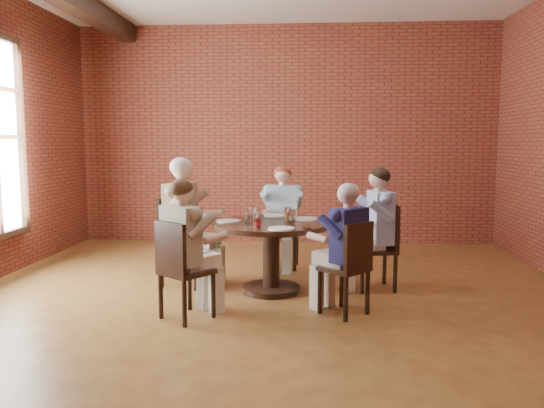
# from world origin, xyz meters

# --- Properties ---
(floor) EXTENTS (7.00, 7.00, 0.00)m
(floor) POSITION_xyz_m (0.00, 0.00, 0.00)
(floor) COLOR olive
(floor) RESTS_ON ground
(wall_back) EXTENTS (7.00, 0.00, 7.00)m
(wall_back) POSITION_xyz_m (0.00, 3.50, 1.70)
(wall_back) COLOR brown
(wall_back) RESTS_ON ground
(wall_front) EXTENTS (7.00, 0.00, 7.00)m
(wall_front) POSITION_xyz_m (0.00, -3.50, 1.70)
(wall_front) COLOR brown
(wall_front) RESTS_ON ground
(dining_table) EXTENTS (1.24, 1.24, 0.75)m
(dining_table) POSITION_xyz_m (-0.02, 0.63, 0.53)
(dining_table) COLOR black
(dining_table) RESTS_ON floor
(chair_a) EXTENTS (0.48, 0.48, 0.93)m
(chair_a) POSITION_xyz_m (1.17, 0.83, 0.50)
(chair_a) COLOR black
(chair_a) RESTS_ON floor
(diner_a) EXTENTS (0.72, 0.62, 1.32)m
(diner_a) POSITION_xyz_m (1.08, 0.82, 0.66)
(diner_a) COLOR #4465B2
(diner_a) RESTS_ON floor
(chair_b) EXTENTS (0.43, 0.43, 0.91)m
(chair_b) POSITION_xyz_m (0.05, 1.81, 0.50)
(chair_b) COLOR black
(chair_b) RESTS_ON floor
(diner_b) EXTENTS (0.53, 0.64, 1.29)m
(diner_b) POSITION_xyz_m (0.04, 1.74, 0.64)
(diner_b) COLOR #89A2AF
(diner_b) RESTS_ON floor
(chair_c) EXTENTS (0.56, 0.56, 0.98)m
(chair_c) POSITION_xyz_m (-1.08, 0.88, 0.53)
(chair_c) COLOR black
(chair_c) RESTS_ON floor
(diner_c) EXTENTS (0.83, 0.73, 1.42)m
(diner_c) POSITION_xyz_m (-0.98, 0.86, 0.71)
(diner_c) COLOR brown
(diner_c) RESTS_ON floor
(chair_d) EXTENTS (0.55, 0.55, 0.90)m
(chair_d) POSITION_xyz_m (-0.76, -0.34, 0.49)
(chair_d) COLOR black
(chair_d) RESTS_ON floor
(diner_d) EXTENTS (0.75, 0.77, 1.26)m
(diner_d) POSITION_xyz_m (-0.72, -0.28, 0.63)
(diner_d) COLOR tan
(diner_d) RESTS_ON floor
(chair_e) EXTENTS (0.52, 0.52, 0.87)m
(chair_e) POSITION_xyz_m (0.75, -0.11, 0.48)
(chair_e) COLOR black
(chair_e) RESTS_ON floor
(diner_e) EXTENTS (0.73, 0.72, 1.22)m
(diner_e) POSITION_xyz_m (0.70, -0.06, 0.61)
(diner_e) COLOR #1A1A4A
(diner_e) RESTS_ON floor
(plate_a) EXTENTS (0.26, 0.26, 0.01)m
(plate_a) POSITION_xyz_m (0.34, 0.86, 0.76)
(plate_a) COLOR white
(plate_a) RESTS_ON dining_table
(plate_b) EXTENTS (0.26, 0.26, 0.01)m
(plate_b) POSITION_xyz_m (-0.01, 1.10, 0.76)
(plate_b) COLOR white
(plate_b) RESTS_ON dining_table
(plate_c) EXTENTS (0.26, 0.26, 0.01)m
(plate_c) POSITION_xyz_m (-0.47, 0.64, 0.76)
(plate_c) COLOR white
(plate_c) RESTS_ON dining_table
(plate_d) EXTENTS (0.26, 0.26, 0.01)m
(plate_d) POSITION_xyz_m (0.11, 0.18, 0.76)
(plate_d) COLOR white
(plate_d) RESTS_ON dining_table
(glass_a) EXTENTS (0.07, 0.07, 0.14)m
(glass_a) POSITION_xyz_m (0.20, 0.60, 0.82)
(glass_a) COLOR white
(glass_a) RESTS_ON dining_table
(glass_b) EXTENTS (0.07, 0.07, 0.14)m
(glass_b) POSITION_xyz_m (0.15, 0.77, 0.82)
(glass_b) COLOR white
(glass_b) RESTS_ON dining_table
(glass_c) EXTENTS (0.07, 0.07, 0.14)m
(glass_c) POSITION_xyz_m (-0.25, 0.85, 0.82)
(glass_c) COLOR white
(glass_c) RESTS_ON dining_table
(glass_d) EXTENTS (0.07, 0.07, 0.14)m
(glass_d) POSITION_xyz_m (-0.19, 0.77, 0.82)
(glass_d) COLOR white
(glass_d) RESTS_ON dining_table
(glass_e) EXTENTS (0.07, 0.07, 0.14)m
(glass_e) POSITION_xyz_m (-0.25, 0.52, 0.82)
(glass_e) COLOR white
(glass_e) RESTS_ON dining_table
(glass_f) EXTENTS (0.07, 0.07, 0.14)m
(glass_f) POSITION_xyz_m (-0.13, 0.29, 0.82)
(glass_f) COLOR white
(glass_f) RESTS_ON dining_table
(smartphone) EXTENTS (0.08, 0.14, 0.01)m
(smartphone) POSITION_xyz_m (0.36, 0.28, 0.75)
(smartphone) COLOR black
(smartphone) RESTS_ON dining_table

